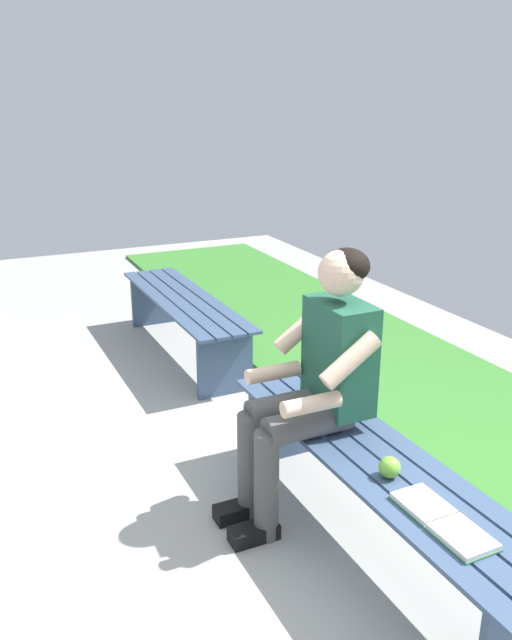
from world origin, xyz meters
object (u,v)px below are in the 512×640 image
object	(u,v)px
person_seated	(315,377)
book_open	(442,521)
bench_far	(184,311)
bench_near	(375,478)
apple	(390,467)

from	to	relation	value
person_seated	book_open	xyz separation A→B (m)	(-0.81, -0.05, -0.23)
person_seated	book_open	bearing A→B (deg)	-176.25
person_seated	book_open	world-z (taller)	person_seated
bench_far	book_open	size ratio (longest dim) A/B	4.34
book_open	bench_near	bearing A→B (deg)	-6.50
apple	book_open	world-z (taller)	apple
person_seated	book_open	distance (m)	0.85
bench_near	book_open	distance (m)	0.48
apple	book_open	size ratio (longest dim) A/B	0.21
bench_near	bench_far	size ratio (longest dim) A/B	1.06
person_seated	bench_far	bearing A→B (deg)	-2.71
bench_near	bench_far	world-z (taller)	same
person_seated	bench_near	bearing A→B (deg)	-163.80
bench_far	apple	bearing A→B (deg)	179.07
person_seated	apple	bearing A→B (deg)	-173.33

